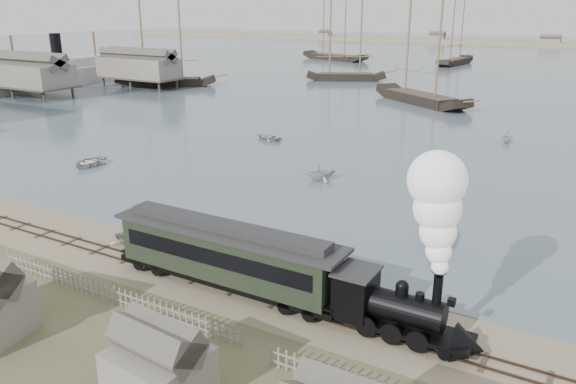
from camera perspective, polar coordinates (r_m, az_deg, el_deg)
The scene contains 21 objects.
ground at distance 36.54m, azimuth -2.27°, elevation -8.99°, with size 600.00×600.00×0.00m, color tan.
harbor_water at distance 198.84m, azimuth 25.45°, elevation 11.84°, with size 600.00×336.00×0.06m, color #495D69.
rail_track at distance 35.05m, azimuth -4.03°, elevation -10.21°, with size 120.00×1.80×0.16m.
picket_fence_west at distance 35.64m, azimuth -17.54°, elevation -10.66°, with size 19.00×0.10×1.20m, color gray, non-canonical shape.
western_wharf at distance 115.90m, azimuth -24.48°, elevation 10.48°, with size 36.00×56.00×8.00m, color gray, non-canonical shape.
far_spit at distance 278.41m, azimuth 27.12°, elevation 13.00°, with size 500.00×20.00×1.80m, color tan.
locomotive at distance 28.96m, azimuth 13.65°, elevation -7.11°, with size 7.99×2.98×9.96m.
passenger_coach at distance 34.83m, azimuth -6.28°, elevation -6.17°, with size 15.64×3.02×3.80m.
beached_dinghy at distance 42.92m, azimuth -15.28°, elevation -4.76°, with size 3.85×2.75×0.80m, color beige.
steamship at distance 135.73m, azimuth -22.35°, elevation 12.34°, with size 50.78×8.46×11.11m, color beige, non-canonical shape.
rowboat_0 at distance 65.40m, azimuth -19.55°, elevation 2.90°, with size 4.31×3.08×0.89m, color beige.
rowboat_1 at distance 56.58m, azimuth 3.32°, elevation 2.04°, with size 3.17×2.73×1.67m, color beige.
rowboat_2 at distance 42.02m, azimuth 14.95°, elevation -4.69°, with size 3.65×1.37×1.41m, color beige.
rowboat_3 at distance 57.38m, azimuth 16.08°, elevation 1.07°, with size 3.37×2.41×0.70m, color beige.
rowboat_6 at distance 73.99m, azimuth -2.04°, elevation 5.63°, with size 3.80×2.71×0.79m, color beige.
rowboat_7 at distance 77.56m, azimuth 21.36°, elevation 5.22°, with size 2.75×2.37×1.45m, color beige.
schooner_0 at distance 127.14m, azimuth -12.58°, elevation 14.95°, with size 21.33×4.92×20.00m, color black, non-canonical shape.
schooner_1 at distance 134.23m, azimuth 6.03°, elevation 15.43°, with size 18.31×4.23×20.00m, color black, non-canonical shape.
schooner_2 at distance 104.10m, azimuth 13.70°, elevation 14.19°, with size 22.52×5.20×20.00m, color black, non-canonical shape.
schooner_6 at distance 186.94m, azimuth 4.82°, elevation 16.28°, with size 24.78×5.72×20.00m, color black, non-canonical shape.
schooner_7 at distance 177.83m, azimuth 16.88°, elevation 15.48°, with size 19.84×4.58×20.00m, color black, non-canonical shape.
Camera 1 is at (17.45, -27.36, 16.80)m, focal length 35.00 mm.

